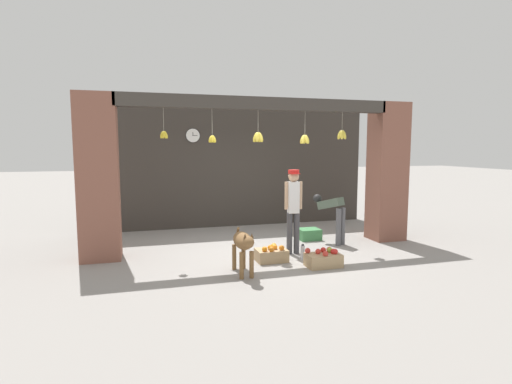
{
  "coord_description": "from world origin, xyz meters",
  "views": [
    {
      "loc": [
        -2.19,
        -7.33,
        2.04
      ],
      "look_at": [
        0.0,
        0.4,
        1.14
      ],
      "focal_mm": 28.0,
      "sensor_mm": 36.0,
      "label": 1
    }
  ],
  "objects_px": {
    "fruit_crate_apples": "(324,259)",
    "worker_stooping": "(333,212)",
    "shopkeeper": "(293,205)",
    "dog": "(243,243)",
    "water_bottle": "(303,252)",
    "produce_box_green": "(309,234)",
    "wall_clock": "(193,135)",
    "fruit_crate_oranges": "(272,254)"
  },
  "relations": [
    {
      "from": "shopkeeper",
      "to": "worker_stooping",
      "type": "xyz_separation_m",
      "value": [
        1.1,
        0.54,
        -0.27
      ]
    },
    {
      "from": "water_bottle",
      "to": "produce_box_green",
      "type": "bearing_deg",
      "value": 62.56
    },
    {
      "from": "wall_clock",
      "to": "worker_stooping",
      "type": "bearing_deg",
      "value": -42.37
    },
    {
      "from": "dog",
      "to": "fruit_crate_apples",
      "type": "relative_size",
      "value": 1.64
    },
    {
      "from": "worker_stooping",
      "to": "produce_box_green",
      "type": "xyz_separation_m",
      "value": [
        -0.33,
        0.47,
        -0.55
      ]
    },
    {
      "from": "dog",
      "to": "produce_box_green",
      "type": "relative_size",
      "value": 2.07
    },
    {
      "from": "wall_clock",
      "to": "dog",
      "type": "bearing_deg",
      "value": -85.6
    },
    {
      "from": "produce_box_green",
      "to": "wall_clock",
      "type": "height_order",
      "value": "wall_clock"
    },
    {
      "from": "fruit_crate_oranges",
      "to": "produce_box_green",
      "type": "distance_m",
      "value": 1.92
    },
    {
      "from": "fruit_crate_apples",
      "to": "worker_stooping",
      "type": "bearing_deg",
      "value": 58.72
    },
    {
      "from": "shopkeeper",
      "to": "water_bottle",
      "type": "xyz_separation_m",
      "value": [
        0.03,
        -0.41,
        -0.82
      ]
    },
    {
      "from": "fruit_crate_oranges",
      "to": "fruit_crate_apples",
      "type": "bearing_deg",
      "value": -35.95
    },
    {
      "from": "shopkeeper",
      "to": "fruit_crate_oranges",
      "type": "distance_m",
      "value": 1.06
    },
    {
      "from": "dog",
      "to": "shopkeeper",
      "type": "relative_size",
      "value": 0.6
    },
    {
      "from": "worker_stooping",
      "to": "wall_clock",
      "type": "xyz_separation_m",
      "value": [
        -2.63,
        2.4,
        1.65
      ]
    },
    {
      "from": "fruit_crate_oranges",
      "to": "wall_clock",
      "type": "relative_size",
      "value": 1.55
    },
    {
      "from": "fruit_crate_oranges",
      "to": "water_bottle",
      "type": "xyz_separation_m",
      "value": [
        0.59,
        -0.03,
        0.0
      ]
    },
    {
      "from": "produce_box_green",
      "to": "wall_clock",
      "type": "relative_size",
      "value": 1.32
    },
    {
      "from": "worker_stooping",
      "to": "wall_clock",
      "type": "relative_size",
      "value": 2.88
    },
    {
      "from": "shopkeeper",
      "to": "water_bottle",
      "type": "height_order",
      "value": "shopkeeper"
    },
    {
      "from": "fruit_crate_oranges",
      "to": "water_bottle",
      "type": "distance_m",
      "value": 0.59
    },
    {
      "from": "shopkeeper",
      "to": "worker_stooping",
      "type": "bearing_deg",
      "value": -147.21
    },
    {
      "from": "dog",
      "to": "wall_clock",
      "type": "distance_m",
      "value": 4.32
    },
    {
      "from": "dog",
      "to": "shopkeeper",
      "type": "xyz_separation_m",
      "value": [
        1.23,
        0.97,
        0.44
      ]
    },
    {
      "from": "dog",
      "to": "water_bottle",
      "type": "height_order",
      "value": "dog"
    },
    {
      "from": "dog",
      "to": "wall_clock",
      "type": "bearing_deg",
      "value": -175.88
    },
    {
      "from": "worker_stooping",
      "to": "shopkeeper",
      "type": "bearing_deg",
      "value": -179.79
    },
    {
      "from": "worker_stooping",
      "to": "fruit_crate_oranges",
      "type": "height_order",
      "value": "worker_stooping"
    },
    {
      "from": "fruit_crate_apples",
      "to": "shopkeeper",
      "type": "bearing_deg",
      "value": 102.42
    },
    {
      "from": "dog",
      "to": "water_bottle",
      "type": "bearing_deg",
      "value": 113.56
    },
    {
      "from": "fruit_crate_oranges",
      "to": "shopkeeper",
      "type": "bearing_deg",
      "value": 34.33
    },
    {
      "from": "water_bottle",
      "to": "fruit_crate_apples",
      "type": "bearing_deg",
      "value": -71.72
    },
    {
      "from": "fruit_crate_apples",
      "to": "produce_box_green",
      "type": "xyz_separation_m",
      "value": [
        0.57,
        1.94,
        -0.01
      ]
    },
    {
      "from": "fruit_crate_apples",
      "to": "wall_clock",
      "type": "bearing_deg",
      "value": 114.09
    },
    {
      "from": "fruit_crate_oranges",
      "to": "wall_clock",
      "type": "height_order",
      "value": "wall_clock"
    },
    {
      "from": "dog",
      "to": "produce_box_green",
      "type": "height_order",
      "value": "dog"
    },
    {
      "from": "produce_box_green",
      "to": "fruit_crate_oranges",
      "type": "bearing_deg",
      "value": -133.66
    },
    {
      "from": "fruit_crate_apples",
      "to": "water_bottle",
      "type": "bearing_deg",
      "value": 108.28
    },
    {
      "from": "water_bottle",
      "to": "wall_clock",
      "type": "relative_size",
      "value": 0.79
    },
    {
      "from": "water_bottle",
      "to": "wall_clock",
      "type": "distance_m",
      "value": 4.3
    },
    {
      "from": "fruit_crate_oranges",
      "to": "produce_box_green",
      "type": "height_order",
      "value": "fruit_crate_oranges"
    },
    {
      "from": "shopkeeper",
      "to": "produce_box_green",
      "type": "relative_size",
      "value": 3.47
    }
  ]
}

